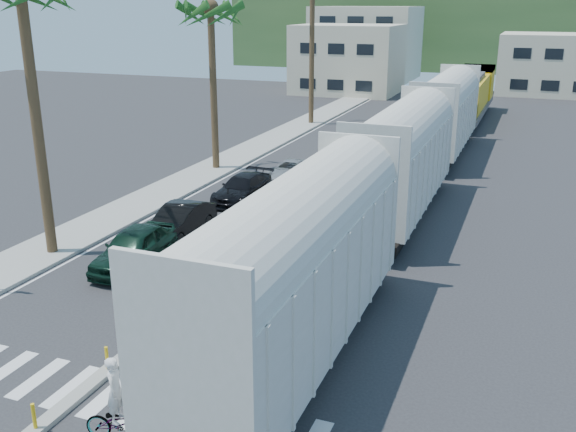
% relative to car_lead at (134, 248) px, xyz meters
% --- Properties ---
extents(ground, '(140.00, 140.00, 0.00)m').
position_rel_car_lead_xyz_m(ground, '(3.84, -6.13, -0.83)').
color(ground, '#28282B').
rests_on(ground, ground).
extents(sidewalk, '(3.00, 90.00, 0.15)m').
position_rel_car_lead_xyz_m(sidewalk, '(-4.66, 18.87, -0.75)').
color(sidewalk, gray).
rests_on(sidewalk, ground).
extents(rails, '(1.56, 100.00, 0.06)m').
position_rel_car_lead_xyz_m(rails, '(8.84, 21.87, -0.80)').
color(rails, black).
rests_on(rails, ground).
extents(median, '(0.45, 60.00, 0.85)m').
position_rel_car_lead_xyz_m(median, '(3.84, 13.83, -0.74)').
color(median, gray).
rests_on(median, ground).
extents(crosswalk, '(14.00, 2.20, 0.01)m').
position_rel_car_lead_xyz_m(crosswalk, '(3.84, -8.13, -0.82)').
color(crosswalk, silver).
rests_on(crosswalk, ground).
extents(lane_markings, '(9.42, 90.00, 0.01)m').
position_rel_car_lead_xyz_m(lane_markings, '(1.69, 18.87, -0.83)').
color(lane_markings, silver).
rests_on(lane_markings, ground).
extents(freight_train, '(3.00, 60.94, 5.85)m').
position_rel_car_lead_xyz_m(freight_train, '(8.84, 16.11, 2.08)').
color(freight_train, beige).
rests_on(freight_train, ground).
extents(buildings, '(38.00, 27.00, 10.00)m').
position_rel_car_lead_xyz_m(buildings, '(-2.57, 65.53, 3.53)').
color(buildings, beige).
rests_on(buildings, ground).
extents(hillside, '(80.00, 20.00, 12.00)m').
position_rel_car_lead_xyz_m(hillside, '(3.84, 93.87, 5.17)').
color(hillside, '#385628').
rests_on(hillside, ground).
extents(car_lead, '(2.77, 5.19, 1.66)m').
position_rel_car_lead_xyz_m(car_lead, '(0.00, 0.00, 0.00)').
color(car_lead, black).
rests_on(car_lead, ground).
extents(car_second, '(1.67, 4.62, 1.51)m').
position_rel_car_lead_xyz_m(car_second, '(-0.14, 3.83, -0.07)').
color(car_second, black).
rests_on(car_second, ground).
extents(car_third, '(2.36, 5.00, 1.41)m').
position_rel_car_lead_xyz_m(car_third, '(0.15, 10.12, -0.13)').
color(car_third, black).
rests_on(car_third, ground).
extents(car_rear, '(2.31, 4.39, 1.17)m').
position_rel_car_lead_xyz_m(car_rear, '(1.01, 15.34, -0.24)').
color(car_rear, '#ACAFB1').
rests_on(car_rear, ground).
extents(cyclist, '(1.45, 2.18, 2.30)m').
position_rel_car_lead_xyz_m(cyclist, '(6.05, -9.56, -0.11)').
color(cyclist, '#9EA0A5').
rests_on(cyclist, ground).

